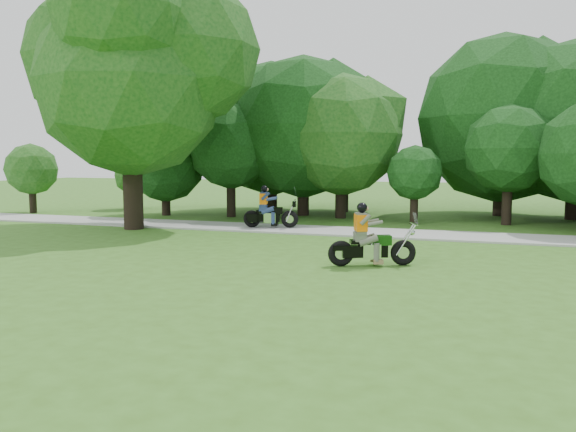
# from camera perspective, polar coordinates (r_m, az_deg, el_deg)

# --- Properties ---
(ground) EXTENTS (100.00, 100.00, 0.00)m
(ground) POSITION_cam_1_polar(r_m,az_deg,el_deg) (10.65, 13.27, -7.71)
(ground) COLOR #37631C
(ground) RESTS_ON ground
(walkway) EXTENTS (60.00, 2.20, 0.06)m
(walkway) POSITION_cam_1_polar(r_m,az_deg,el_deg) (18.50, 15.67, -1.94)
(walkway) COLOR #9B9B96
(walkway) RESTS_ON ground
(tree_line) EXTENTS (40.03, 11.10, 7.78)m
(tree_line) POSITION_cam_1_polar(r_m,az_deg,el_deg) (24.65, 26.31, 8.08)
(tree_line) COLOR black
(tree_line) RESTS_ON ground
(big_tree_west) EXTENTS (8.64, 6.56, 9.96)m
(big_tree_west) POSITION_cam_1_polar(r_m,az_deg,el_deg) (20.91, -15.34, 14.70)
(big_tree_west) COLOR black
(big_tree_west) RESTS_ON ground
(chopper_motorcycle) EXTENTS (1.99, 1.11, 1.47)m
(chopper_motorcycle) POSITION_cam_1_polar(r_m,az_deg,el_deg) (13.04, 8.13, -2.69)
(chopper_motorcycle) COLOR black
(chopper_motorcycle) RESTS_ON ground
(touring_motorcycle) EXTENTS (1.92, 0.91, 1.48)m
(touring_motorcycle) POSITION_cam_1_polar(r_m,az_deg,el_deg) (19.64, -2.12, 0.38)
(touring_motorcycle) COLOR black
(touring_motorcycle) RESTS_ON walkway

